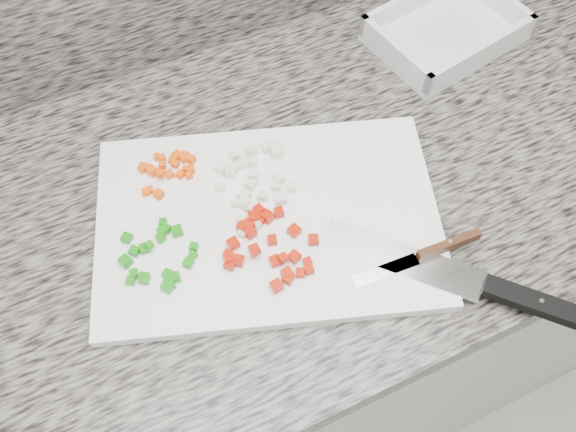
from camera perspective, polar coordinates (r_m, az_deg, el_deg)
name	(u,v)px	position (r m, az deg, el deg)	size (l,w,h in m)	color
cabinet	(288,311)	(1.32, -0.04, -8.43)	(3.92, 0.62, 0.86)	silver
countertop	(287,188)	(0.93, -0.06, 2.55)	(3.96, 0.64, 0.04)	#68645C
cutting_board	(268,221)	(0.87, -1.77, -0.42)	(0.46, 0.31, 0.02)	white
carrot_pile	(168,169)	(0.91, -10.61, 4.16)	(0.09, 0.07, 0.02)	#F94F05
onion_pile	(254,173)	(0.89, -3.00, 3.84)	(0.11, 0.11, 0.02)	silver
green_pepper_pile	(157,259)	(0.84, -11.54, -3.73)	(0.10, 0.11, 0.02)	#147C0B
red_pepper_pile	(266,245)	(0.83, -1.96, -2.56)	(0.13, 0.13, 0.02)	#B21602
garlic_pile	(247,220)	(0.85, -3.70, -0.39)	(0.04, 0.06, 0.01)	beige
chef_knife	(490,288)	(0.84, 17.55, -6.13)	(0.26, 0.28, 0.02)	white
paring_knife	(433,251)	(0.85, 12.76, -3.09)	(0.18, 0.03, 0.02)	white
tray	(446,32)	(1.12, 13.84, 15.61)	(0.26, 0.20, 0.05)	silver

